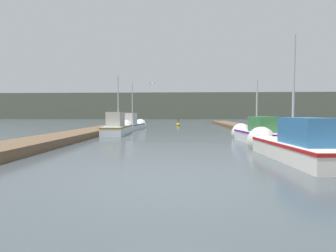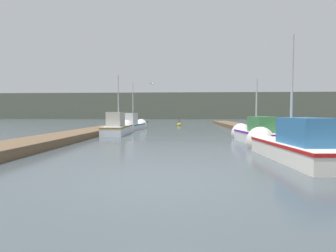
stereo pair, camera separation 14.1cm
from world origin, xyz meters
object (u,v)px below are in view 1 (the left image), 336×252
at_px(fishing_boat_1, 256,134).
at_px(fishing_boat_3, 133,124).
at_px(mooring_piling_2, 274,132).
at_px(mooring_piling_3, 256,128).
at_px(fishing_boat_0, 291,144).
at_px(mooring_piling_0, 267,130).
at_px(seagull_lead, 152,84).
at_px(channel_buoy, 178,125).
at_px(mooring_piling_1, 281,133).
at_px(fishing_boat_2, 119,127).

height_order(fishing_boat_1, fishing_boat_3, fishing_boat_3).
relative_size(mooring_piling_2, mooring_piling_3, 1.02).
relative_size(fishing_boat_0, mooring_piling_2, 4.68).
distance_m(mooring_piling_0, seagull_lead, 10.29).
bearing_deg(channel_buoy, mooring_piling_1, -75.27).
xyz_separation_m(fishing_boat_2, mooring_piling_1, (9.49, -6.50, 0.09)).
bearing_deg(channel_buoy, mooring_piling_2, -74.92).
height_order(fishing_boat_0, mooring_piling_2, fishing_boat_0).
height_order(fishing_boat_3, mooring_piling_1, fishing_boat_3).
distance_m(fishing_boat_3, channel_buoy, 8.55).
relative_size(fishing_boat_2, mooring_piling_3, 4.68).
height_order(fishing_boat_2, fishing_boat_3, fishing_boat_3).
bearing_deg(mooring_piling_0, fishing_boat_2, 152.52).
relative_size(fishing_boat_2, mooring_piling_2, 4.58).
relative_size(fishing_boat_0, fishing_boat_1, 1.13).
xyz_separation_m(mooring_piling_1, mooring_piling_2, (-0.06, 0.70, -0.00)).
bearing_deg(fishing_boat_3, mooring_piling_0, -43.59).
relative_size(fishing_boat_3, channel_buoy, 6.43).
bearing_deg(fishing_boat_2, channel_buoy, 70.24).
bearing_deg(channel_buoy, mooring_piling_0, -74.40).
bearing_deg(mooring_piling_2, seagull_lead, 132.89).
bearing_deg(fishing_boat_2, fishing_boat_0, -51.56).
relative_size(fishing_boat_1, fishing_boat_3, 0.78).
xyz_separation_m(fishing_boat_1, fishing_boat_2, (-8.68, 5.21, 0.05)).
xyz_separation_m(mooring_piling_1, mooring_piling_3, (0.11, 4.58, -0.01)).
bearing_deg(fishing_boat_2, mooring_piling_1, -35.75).
height_order(fishing_boat_2, mooring_piling_1, fishing_boat_2).
relative_size(fishing_boat_0, mooring_piling_0, 4.48).
height_order(fishing_boat_0, fishing_boat_3, fishing_boat_3).
bearing_deg(mooring_piling_3, seagull_lead, 152.55).
bearing_deg(mooring_piling_2, mooring_piling_3, 87.58).
relative_size(mooring_piling_1, mooring_piling_2, 1.00).
bearing_deg(mooring_piling_0, fishing_boat_3, 131.50).
xyz_separation_m(mooring_piling_0, mooring_piling_1, (0.14, -1.64, -0.02)).
bearing_deg(mooring_piling_0, channel_buoy, 105.60).
bearing_deg(mooring_piling_1, fishing_boat_3, 127.85).
distance_m(fishing_boat_1, fishing_boat_3, 13.92).
bearing_deg(fishing_boat_3, channel_buoy, 64.41).
xyz_separation_m(mooring_piling_2, mooring_piling_3, (0.16, 3.88, -0.01)).
height_order(fishing_boat_0, fishing_boat_2, fishing_boat_2).
xyz_separation_m(fishing_boat_1, fishing_boat_3, (-8.66, 10.90, 0.01)).
distance_m(fishing_boat_1, mooring_piling_3, 3.42).
relative_size(mooring_piling_1, channel_buoy, 1.22).
height_order(mooring_piling_0, channel_buoy, mooring_piling_0).
height_order(fishing_boat_1, mooring_piling_3, fishing_boat_1).
bearing_deg(fishing_boat_1, seagull_lead, 126.48).
height_order(mooring_piling_3, seagull_lead, seagull_lead).
relative_size(fishing_boat_1, mooring_piling_1, 4.13).
relative_size(fishing_boat_1, mooring_piling_0, 3.97).
xyz_separation_m(fishing_boat_0, mooring_piling_1, (1.03, 3.66, 0.13)).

